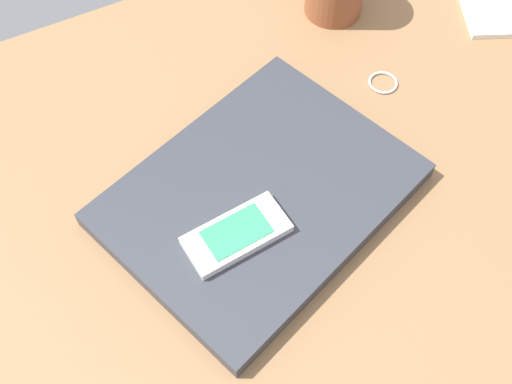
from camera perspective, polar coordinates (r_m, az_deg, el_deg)
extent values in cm
cube|color=olive|center=(71.03, 0.83, -2.15)|extent=(120.00, 80.00, 3.00)
cube|color=#33353D|center=(69.25, 0.00, -0.38)|extent=(38.75, 33.83, 2.28)
cube|color=silver|center=(64.93, -1.81, -3.95)|extent=(11.37, 5.93, 1.08)
cube|color=#33A566|center=(64.40, -1.83, -3.69)|extent=(7.10, 4.50, 0.14)
torus|color=silver|center=(82.45, 11.68, 9.88)|extent=(3.83, 3.83, 0.36)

